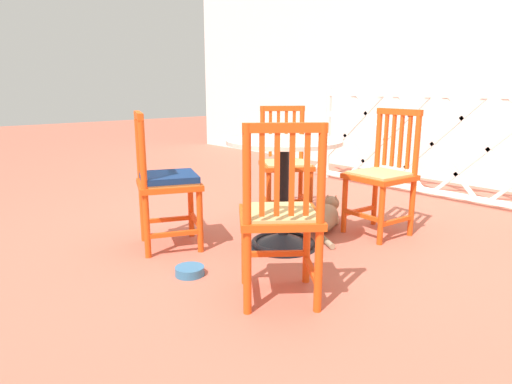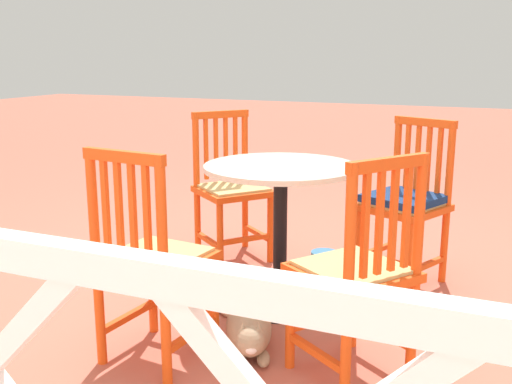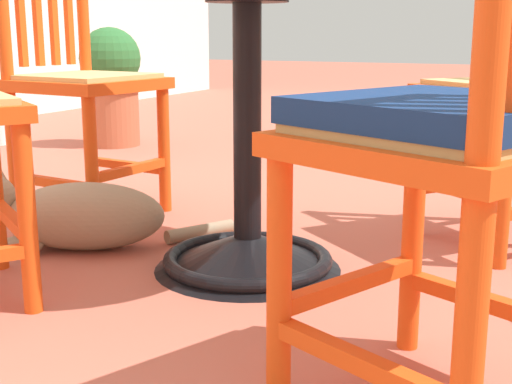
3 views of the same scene
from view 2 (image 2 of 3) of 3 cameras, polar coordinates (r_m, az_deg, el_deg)
The scene contains 8 objects.
ground_plane at distance 3.40m, azimuth 3.36°, elevation -8.87°, with size 24.00×24.00×0.00m, color #BC604C.
cafe_table at distance 3.07m, azimuth 2.27°, elevation -5.63°, with size 0.76×0.76×0.73m.
orange_chair_facing_out at distance 2.52m, azimuth -9.77°, elevation -6.47°, with size 0.44×0.44×0.91m.
orange_chair_near_fence at distance 2.38m, azimuth 9.50°, elevation -7.66°, with size 0.55×0.55×0.91m.
orange_chair_by_planter at distance 3.45m, azimuth 13.92°, elevation -1.11°, with size 0.53×0.53×0.91m.
orange_chair_at_corner at distance 3.75m, azimuth -2.37°, elevation 0.19°, with size 0.56×0.56×0.91m.
tabby_cat at distance 2.68m, azimuth -0.69°, elevation -12.89°, with size 0.52×0.60×0.23m.
pet_water_bowl at distance 3.83m, azimuth 6.47°, elevation -5.98°, with size 0.17×0.17×0.05m, color teal.
Camera 2 is at (-1.07, 2.97, 1.27)m, focal length 42.41 mm.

